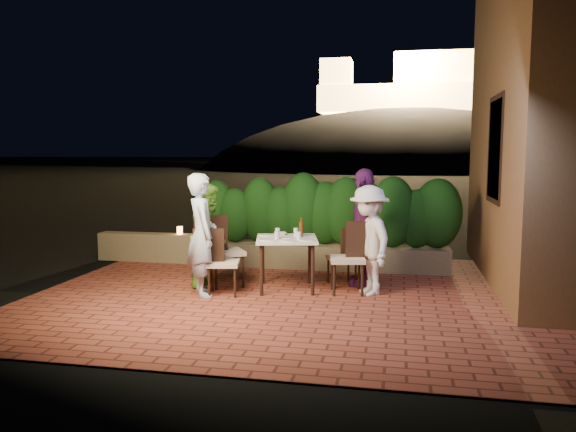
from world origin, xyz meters
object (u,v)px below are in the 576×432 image
(bowl, at_px, (281,234))
(diner_white, at_px, (369,240))
(chair_left_front, at_px, (223,262))
(diner_blue, at_px, (202,235))
(chair_right_front, at_px, (347,257))
(diner_green, at_px, (210,235))
(parapet_lamp, at_px, (180,230))
(diner_purple, at_px, (364,227))
(chair_left_back, at_px, (226,250))
(beer_bottle, at_px, (301,227))
(dining_table, at_px, (287,264))
(chair_right_back, at_px, (342,257))

(bowl, distance_m, diner_white, 1.33)
(chair_left_front, bearing_deg, diner_blue, -174.06)
(chair_left_front, relative_size, chair_right_front, 0.91)
(diner_green, relative_size, parapet_lamp, 10.73)
(bowl, relative_size, chair_left_front, 0.18)
(chair_left_front, relative_size, diner_purple, 0.53)
(diner_white, bearing_deg, chair_left_back, -120.35)
(beer_bottle, xyz_separation_m, diner_white, (0.97, -0.16, -0.14))
(dining_table, distance_m, chair_left_back, 0.93)
(parapet_lamp, bearing_deg, chair_left_back, -49.04)
(dining_table, height_order, diner_blue, diner_blue)
(diner_green, bearing_deg, chair_right_back, -76.23)
(chair_right_front, bearing_deg, chair_left_back, -13.29)
(chair_right_back, xyz_separation_m, diner_green, (-1.90, -0.41, 0.33))
(chair_left_back, bearing_deg, diner_blue, -136.26)
(beer_bottle, relative_size, chair_right_front, 0.28)
(diner_blue, distance_m, diner_white, 2.29)
(diner_purple, bearing_deg, chair_left_back, -76.34)
(diner_green, xyz_separation_m, diner_white, (2.32, -0.06, 0.01))
(chair_right_back, height_order, diner_purple, diner_purple)
(diner_blue, xyz_separation_m, diner_white, (2.23, 0.51, -0.08))
(chair_right_front, relative_size, parapet_lamp, 7.21)
(chair_left_back, xyz_separation_m, diner_white, (2.08, -0.08, 0.23))
(diner_blue, height_order, diner_green, diner_blue)
(dining_table, height_order, chair_right_front, chair_right_front)
(chair_right_front, distance_m, parapet_lamp, 3.54)
(dining_table, distance_m, beer_bottle, 0.56)
(chair_right_back, relative_size, diner_blue, 0.50)
(dining_table, xyz_separation_m, diner_blue, (-1.07, -0.55, 0.47))
(bowl, bearing_deg, beer_bottle, -20.43)
(beer_bottle, xyz_separation_m, diner_green, (-1.35, -0.10, -0.14))
(chair_right_front, xyz_separation_m, diner_white, (0.29, -0.00, 0.25))
(beer_bottle, distance_m, chair_left_back, 1.17)
(bowl, xyz_separation_m, diner_purple, (1.20, 0.28, 0.09))
(bowl, distance_m, diner_green, 1.04)
(chair_left_back, xyz_separation_m, parapet_lamp, (-1.35, 1.56, 0.04))
(dining_table, height_order, parapet_lamp, dining_table)
(beer_bottle, distance_m, chair_right_back, 0.79)
(chair_left_back, xyz_separation_m, chair_right_front, (1.79, -0.08, -0.02))
(chair_left_back, height_order, diner_purple, diner_purple)
(chair_right_front, bearing_deg, parapet_lamp, -38.29)
(dining_table, relative_size, bowl, 5.25)
(dining_table, relative_size, parapet_lamp, 6.07)
(beer_bottle, xyz_separation_m, diner_purple, (0.87, 0.41, -0.03))
(bowl, height_order, chair_left_front, chair_left_front)
(beer_bottle, height_order, diner_purple, diner_purple)
(chair_left_front, distance_m, diner_white, 2.03)
(bowl, bearing_deg, chair_right_front, -15.29)
(chair_right_back, bearing_deg, dining_table, 5.89)
(bowl, height_order, chair_right_front, chair_right_front)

